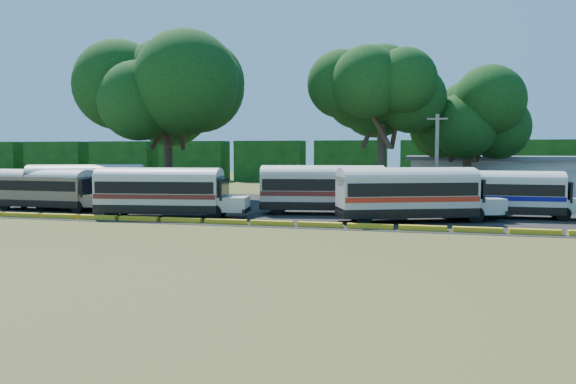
% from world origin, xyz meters
% --- Properties ---
extents(ground, '(160.00, 160.00, 0.00)m').
position_xyz_m(ground, '(0.00, 0.00, 0.00)').
color(ground, '#47541C').
rests_on(ground, ground).
extents(asphalt_strip, '(64.00, 24.00, 0.02)m').
position_xyz_m(asphalt_strip, '(1.00, 12.00, 0.01)').
color(asphalt_strip, black).
rests_on(asphalt_strip, ground).
extents(curb, '(53.70, 0.45, 0.30)m').
position_xyz_m(curb, '(-0.00, 1.00, 0.15)').
color(curb, yellow).
rests_on(curb, ground).
extents(terminal_building, '(19.00, 9.00, 4.00)m').
position_xyz_m(terminal_building, '(18.00, 30.00, 2.03)').
color(terminal_building, silver).
rests_on(terminal_building, ground).
extents(treeline_backdrop, '(130.00, 4.00, 6.00)m').
position_xyz_m(treeline_backdrop, '(0.00, 48.00, 3.00)').
color(treeline_backdrop, black).
rests_on(treeline_backdrop, ground).
extents(bus_beige, '(9.69, 2.73, 3.16)m').
position_xyz_m(bus_beige, '(-17.68, 5.22, 1.81)').
color(bus_beige, black).
rests_on(bus_beige, ground).
extents(bus_red, '(10.76, 6.75, 3.50)m').
position_xyz_m(bus_red, '(-15.11, 7.15, 2.01)').
color(bus_red, black).
rests_on(bus_red, ground).
extents(bus_cream_west, '(10.67, 4.04, 3.42)m').
position_xyz_m(bus_cream_west, '(-6.90, 3.28, 1.94)').
color(bus_cream_west, black).
rests_on(bus_cream_west, ground).
extents(bus_cream_east, '(11.02, 4.28, 3.53)m').
position_xyz_m(bus_cream_east, '(3.58, 7.92, 2.00)').
color(bus_cream_east, black).
rests_on(bus_cream_east, ground).
extents(bus_white_red, '(10.94, 6.34, 3.52)m').
position_xyz_m(bus_white_red, '(9.65, 4.80, 1.99)').
color(bus_white_red, black).
rests_on(bus_white_red, ground).
extents(bus_white_blue, '(9.83, 2.54, 3.23)m').
position_xyz_m(bus_white_blue, '(15.71, 8.61, 1.82)').
color(bus_white_blue, black).
rests_on(bus_white_blue, ground).
extents(tree_west, '(12.34, 12.34, 15.03)m').
position_xyz_m(tree_west, '(-13.17, 16.96, 10.47)').
color(tree_west, '#38251C').
rests_on(tree_west, ground).
extents(tree_center, '(9.50, 9.50, 14.18)m').
position_xyz_m(tree_center, '(6.56, 20.11, 10.62)').
color(tree_center, '#38251C').
rests_on(tree_center, ground).
extents(tree_east, '(8.40, 8.40, 11.13)m').
position_xyz_m(tree_east, '(14.33, 23.86, 8.00)').
color(tree_east, '#38251C').
rests_on(tree_east, ground).
extents(utility_pole, '(1.60, 0.30, 7.47)m').
position_xyz_m(utility_pole, '(11.39, 14.38, 3.85)').
color(utility_pole, gray).
rests_on(utility_pole, ground).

